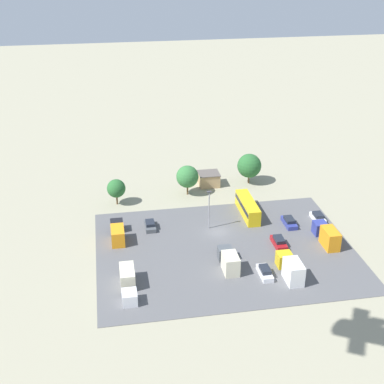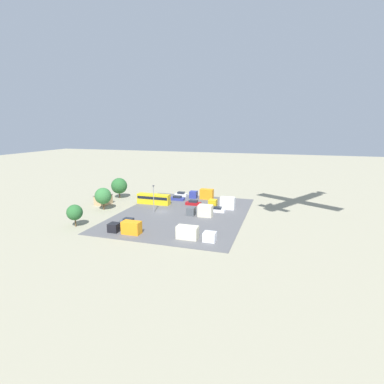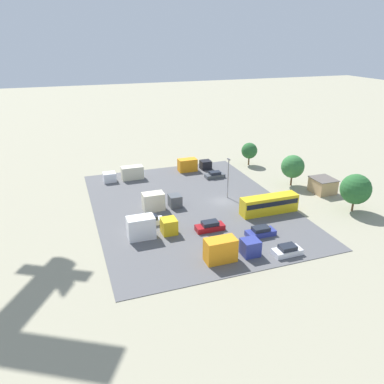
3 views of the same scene
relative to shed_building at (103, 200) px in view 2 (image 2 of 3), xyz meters
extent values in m
plane|color=gray|center=(2.49, 20.99, -1.51)|extent=(400.00, 400.00, 0.00)
cube|color=#565659|center=(2.49, 27.42, -1.47)|extent=(45.79, 34.79, 0.08)
cube|color=tan|center=(0.00, 0.00, -0.07)|extent=(4.46, 4.00, 2.88)
cube|color=#59514C|center=(0.00, 0.00, 1.43)|extent=(4.70, 4.24, 0.12)
cube|color=gold|center=(-4.89, 15.18, 0.18)|extent=(2.50, 10.55, 3.21)
cube|color=black|center=(-4.89, 15.18, 0.76)|extent=(2.54, 10.13, 0.90)
cube|color=silver|center=(-18.02, 19.74, -1.00)|extent=(2.00, 4.24, 0.85)
cube|color=#1E232D|center=(-18.02, 19.74, -0.27)|extent=(1.68, 2.38, 0.62)
cube|color=silver|center=(-2.15, 36.29, -0.99)|extent=(1.78, 4.62, 0.87)
cube|color=#1E232D|center=(-2.15, 36.29, -0.24)|extent=(1.49, 2.59, 0.64)
cube|color=navy|center=(-11.78, 20.63, -1.00)|extent=(1.94, 4.74, 0.85)
cube|color=#1E232D|center=(-11.78, 20.63, -0.26)|extent=(1.63, 2.66, 0.63)
cube|color=#4C5156|center=(14.98, 17.30, -1.02)|extent=(1.93, 4.35, 0.82)
cube|color=#1E232D|center=(14.98, 17.30, -0.31)|extent=(1.62, 2.44, 0.60)
cube|color=maroon|center=(-7.44, 27.53, -0.98)|extent=(1.94, 4.73, 0.90)
cube|color=#1E232D|center=(-7.44, 27.53, -0.20)|extent=(1.63, 2.65, 0.66)
cube|color=silver|center=(20.38, 39.79, -0.43)|extent=(2.32, 2.65, 2.00)
cube|color=beige|center=(20.38, 34.78, 0.00)|extent=(2.32, 4.72, 2.85)
cube|color=#4C5156|center=(3.22, 30.19, -0.30)|extent=(2.44, 2.16, 2.25)
cube|color=beige|center=(3.22, 34.27, 0.18)|extent=(2.44, 3.84, 3.22)
cube|color=gold|center=(-6.19, 34.08, -0.19)|extent=(2.49, 2.38, 2.48)
cube|color=white|center=(-6.19, 38.57, 0.34)|extent=(2.49, 4.23, 3.54)
cube|color=black|center=(21.30, 17.06, -0.41)|extent=(2.38, 2.40, 2.04)
cube|color=orange|center=(21.30, 21.60, 0.03)|extent=(2.38, 4.27, 2.92)
cube|color=navy|center=(-16.29, 24.86, -0.23)|extent=(2.33, 2.48, 2.39)
cube|color=orange|center=(-16.29, 29.53, 0.28)|extent=(2.33, 4.40, 3.42)
cylinder|color=brown|center=(-9.15, 0.42, -0.39)|extent=(0.36, 0.36, 2.24)
sphere|color=#28602D|center=(-9.15, 0.42, 2.76)|extent=(5.40, 5.40, 5.40)
cylinder|color=brown|center=(5.46, 3.76, -0.31)|extent=(0.36, 0.36, 2.40)
sphere|color=#337038|center=(5.46, 3.76, 2.70)|extent=(4.81, 4.81, 4.81)
cylinder|color=brown|center=(20.76, 5.87, -0.41)|extent=(0.36, 0.36, 2.19)
sphere|color=#28602D|center=(20.76, 5.87, 2.13)|extent=(3.86, 3.86, 3.86)
cylinder|color=gray|center=(3.88, 19.26, 2.38)|extent=(0.20, 0.20, 7.62)
cube|color=#4C4C51|center=(3.88, 19.26, 6.37)|extent=(0.90, 0.28, 0.20)
camera|label=1|loc=(22.27, 106.77, 49.73)|focal=50.00mm
camera|label=2|loc=(79.19, 54.27, 22.69)|focal=28.00mm
camera|label=3|loc=(-57.34, 48.22, 27.72)|focal=35.00mm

